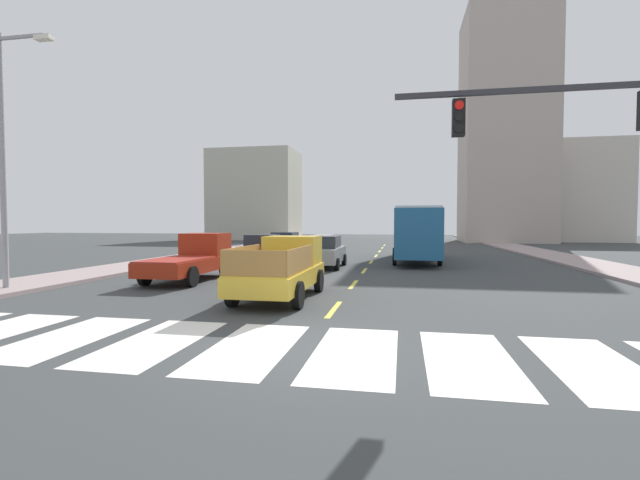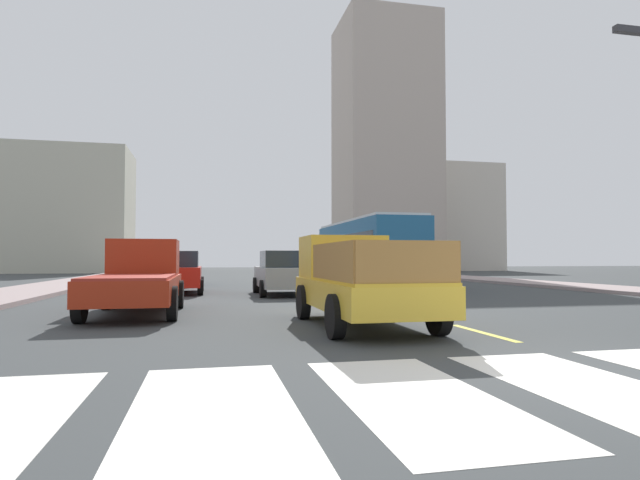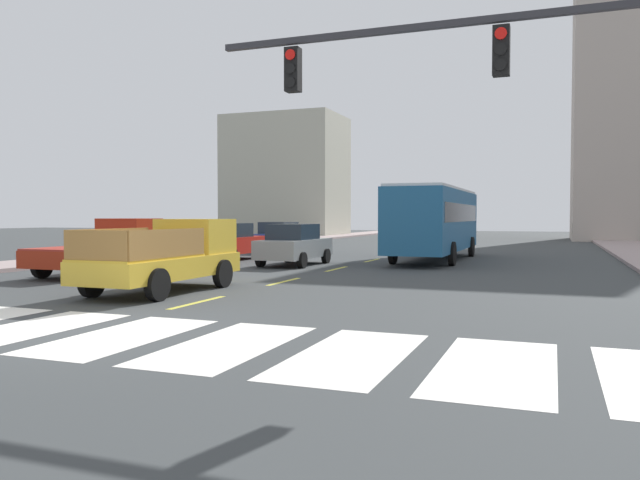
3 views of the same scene
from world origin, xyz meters
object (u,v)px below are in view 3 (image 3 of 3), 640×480
(pickup_dark, at_px, (108,248))
(sedan_mid, at_px, (294,245))
(city_bus, at_px, (435,218))
(sedan_far, at_px, (229,242))
(sedan_near_right, at_px, (279,237))
(pickup_stakebed, at_px, (171,256))
(traffic_signal_gantry, at_px, (576,82))

(pickup_dark, height_order, sedan_mid, pickup_dark)
(city_bus, distance_m, sedan_far, 9.63)
(sedan_mid, bearing_deg, sedan_near_right, 115.55)
(sedan_mid, bearing_deg, city_bus, 42.00)
(pickup_stakebed, xyz_separation_m, sedan_far, (-4.34, 11.08, -0.08))
(sedan_far, height_order, sedan_mid, same)
(pickup_dark, relative_size, sedan_far, 1.18)
(sedan_near_right, height_order, sedan_mid, same)
(city_bus, height_order, sedan_far, city_bus)
(pickup_dark, bearing_deg, city_bus, 50.67)
(sedan_far, relative_size, traffic_signal_gantry, 0.45)
(pickup_dark, height_order, traffic_signal_gantry, traffic_signal_gantry)
(pickup_dark, height_order, sedan_near_right, pickup_dark)
(pickup_stakebed, distance_m, traffic_signal_gantry, 11.19)
(sedan_near_right, bearing_deg, sedan_mid, -62.55)
(city_bus, height_order, sedan_mid, city_bus)
(pickup_stakebed, distance_m, pickup_dark, 6.00)
(traffic_signal_gantry, bearing_deg, sedan_mid, 129.41)
(pickup_dark, height_order, city_bus, city_bus)
(city_bus, height_order, sedan_near_right, city_bus)
(pickup_stakebed, relative_size, traffic_signal_gantry, 0.53)
(sedan_far, relative_size, sedan_mid, 1.00)
(pickup_dark, relative_size, sedan_near_right, 1.18)
(traffic_signal_gantry, bearing_deg, sedan_far, 135.06)
(pickup_dark, bearing_deg, pickup_stakebed, -32.35)
(city_bus, bearing_deg, pickup_stakebed, -109.35)
(city_bus, distance_m, sedan_mid, 7.10)
(pickup_dark, relative_size, traffic_signal_gantry, 0.53)
(pickup_stakebed, xyz_separation_m, sedan_near_right, (-4.71, 17.55, -0.08))
(sedan_near_right, distance_m, sedan_mid, 9.32)
(sedan_far, bearing_deg, city_bus, 19.81)
(sedan_near_right, height_order, traffic_signal_gantry, traffic_signal_gantry)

